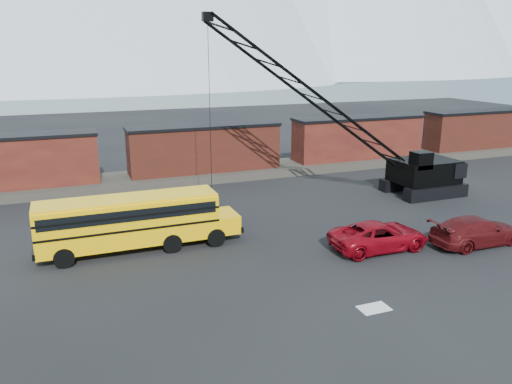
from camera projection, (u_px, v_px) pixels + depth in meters
ground at (321, 274)px, 25.75m from camera, size 160.00×160.00×0.00m
gravel_berm at (205, 174)px, 45.39m from camera, size 120.00×5.00×0.70m
boxcar_west_near at (8, 162)px, 39.14m from camera, size 13.70×3.10×4.17m
boxcar_mid at (205, 148)px, 44.73m from camera, size 13.70×3.10×4.17m
boxcar_east_near at (358, 137)px, 50.33m from camera, size 13.70×3.10×4.17m
boxcar_east_far at (480, 129)px, 55.92m from camera, size 13.70×3.10×4.17m
snow_patch at (374, 308)px, 22.33m from camera, size 1.40×0.90×0.02m
school_bus at (135, 220)px, 28.49m from camera, size 11.65×2.65×3.19m
red_pickup at (379, 236)px, 28.89m from camera, size 5.87×2.78×1.62m
maroon_suv at (476, 231)px, 29.55m from camera, size 5.85×2.41×1.69m
crawler_crane at (323, 104)px, 36.40m from camera, size 20.38×4.64×13.82m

